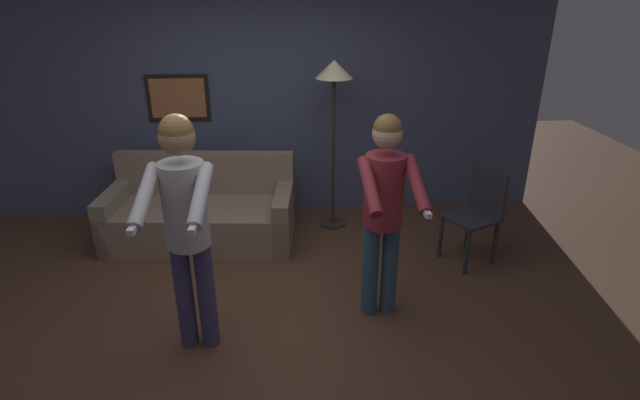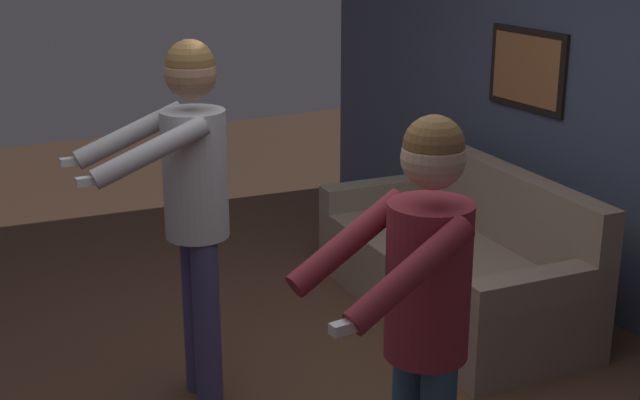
{
  "view_description": "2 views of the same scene",
  "coord_description": "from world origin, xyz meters",
  "px_view_note": "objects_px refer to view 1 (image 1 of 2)",
  "views": [
    {
      "loc": [
        0.24,
        -3.36,
        2.52
      ],
      "look_at": [
        0.48,
        -0.2,
        1.14
      ],
      "focal_mm": 28.0,
      "sensor_mm": 36.0,
      "label": 1
    },
    {
      "loc": [
        3.29,
        -1.66,
        2.3
      ],
      "look_at": [
        0.43,
        -0.07,
        1.24
      ],
      "focal_mm": 50.0,
      "sensor_mm": 36.0,
      "label": 2
    }
  ],
  "objects_px": {
    "person_standing_left": "(185,215)",
    "person_standing_right": "(384,201)",
    "dining_chair_distant": "(478,210)",
    "couch": "(202,215)",
    "torchiere_lamp": "(334,86)"
  },
  "relations": [
    {
      "from": "couch",
      "to": "person_standing_right",
      "type": "height_order",
      "value": "person_standing_right"
    },
    {
      "from": "person_standing_left",
      "to": "dining_chair_distant",
      "type": "bearing_deg",
      "value": 23.95
    },
    {
      "from": "person_standing_left",
      "to": "person_standing_right",
      "type": "distance_m",
      "value": 1.45
    },
    {
      "from": "couch",
      "to": "torchiere_lamp",
      "type": "distance_m",
      "value": 1.92
    },
    {
      "from": "person_standing_left",
      "to": "person_standing_right",
      "type": "height_order",
      "value": "person_standing_left"
    },
    {
      "from": "person_standing_left",
      "to": "torchiere_lamp",
      "type": "bearing_deg",
      "value": 58.71
    },
    {
      "from": "person_standing_left",
      "to": "person_standing_right",
      "type": "bearing_deg",
      "value": 12.12
    },
    {
      "from": "dining_chair_distant",
      "to": "couch",
      "type": "bearing_deg",
      "value": 167.38
    },
    {
      "from": "person_standing_right",
      "to": "person_standing_left",
      "type": "bearing_deg",
      "value": -167.88
    },
    {
      "from": "person_standing_right",
      "to": "dining_chair_distant",
      "type": "height_order",
      "value": "person_standing_right"
    },
    {
      "from": "torchiere_lamp",
      "to": "person_standing_right",
      "type": "distance_m",
      "value": 1.77
    },
    {
      "from": "couch",
      "to": "torchiere_lamp",
      "type": "relative_size",
      "value": 1.08
    },
    {
      "from": "couch",
      "to": "person_standing_left",
      "type": "xyz_separation_m",
      "value": [
        0.21,
        -1.72,
        0.81
      ]
    },
    {
      "from": "person_standing_left",
      "to": "person_standing_right",
      "type": "xyz_separation_m",
      "value": [
        1.42,
        0.3,
        -0.08
      ]
    },
    {
      "from": "person_standing_left",
      "to": "dining_chair_distant",
      "type": "distance_m",
      "value": 2.8
    }
  ]
}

